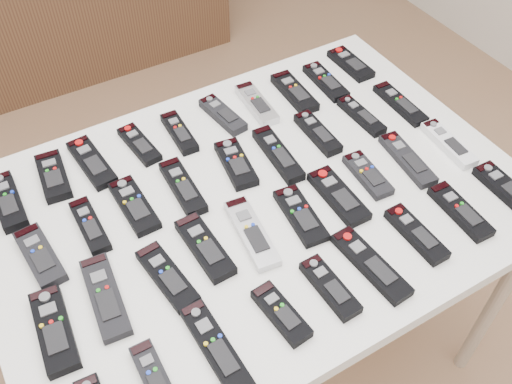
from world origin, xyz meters
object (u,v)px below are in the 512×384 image
remote_20 (105,297)px  remote_31 (216,347)px  remote_19 (54,330)px  remote_16 (318,133)px  remote_9 (351,64)px  remote_34 (371,264)px  remote_8 (326,82)px  remote_14 (236,164)px  remote_2 (92,162)px  remote_18 (400,104)px  remote_32 (281,313)px  remote_10 (40,256)px  remote_37 (506,189)px  remote_7 (294,92)px  remote_30 (154,378)px  remote_5 (223,115)px  remote_26 (368,175)px  remote_36 (460,211)px  remote_11 (90,226)px  remote_35 (416,234)px  remote_17 (361,116)px  remote_6 (257,104)px  remote_22 (205,247)px  remote_28 (449,144)px  remote_33 (330,287)px  remote_27 (407,159)px  remote_25 (338,196)px  remote_1 (53,176)px  remote_21 (167,276)px  remote_4 (179,133)px  remote_3 (139,144)px  table (256,213)px  remote_0 (8,201)px  remote_23 (252,233)px  remote_15 (278,154)px  remote_24 (301,215)px  remote_13 (183,187)px

remote_20 → remote_31: size_ratio=0.96×
remote_19 → remote_16: bearing=20.4°
remote_9 → remote_34: (-0.40, -0.60, 0.00)m
remote_8 → remote_14: size_ratio=1.06×
remote_34 → remote_2: bearing=120.4°
remote_18 → remote_32: 0.74m
remote_19 → remote_2: bearing=66.7°
remote_10 → remote_37: 1.07m
remote_7 → remote_30: size_ratio=1.22×
remote_16 → remote_5: bearing=134.7°
remote_26 → remote_36: bearing=-56.8°
remote_11 → remote_35: remote_35 is taller
remote_17 → remote_36: bearing=-93.0°
remote_6 → remote_22: bearing=-129.7°
remote_14 → remote_28: bearing=-14.2°
remote_22 → remote_33: same height
remote_20 → remote_27: (0.79, -0.00, -0.00)m
remote_2 → remote_25: size_ratio=1.03×
remote_1 → remote_8: remote_1 is taller
remote_9 → remote_33: bearing=-130.4°
remote_16 → remote_21: size_ratio=0.93×
remote_4 → remote_27: bearing=-37.5°
remote_21 → remote_33: size_ratio=1.15×
remote_3 → remote_16: size_ratio=0.94×
remote_1 → remote_6: 0.56m
remote_21 → remote_33: bearing=-41.6°
remote_21 → remote_26: size_ratio=1.18×
remote_32 → remote_33: bearing=-4.9°
remote_26 → remote_21: bearing=-173.5°
table → remote_25: size_ratio=6.94×
remote_4 → remote_8: size_ratio=0.92×
table → remote_14: remote_14 is taller
table → remote_32: size_ratio=8.70×
remote_0 → remote_19: bearing=-89.6°
remote_28 → remote_31: 0.80m
remote_5 → remote_20: bearing=-148.7°
remote_28 → remote_23: bearing=-175.9°
remote_7 → remote_15: bearing=-129.7°
remote_28 → remote_21: bearing=-175.0°
remote_35 → remote_37: (0.27, -0.00, -0.00)m
remote_5 → remote_16: bearing=-54.2°
table → remote_37: 0.60m
remote_18 → remote_24: same height
remote_17 → remote_22: size_ratio=0.90×
remote_1 → remote_23: bearing=-44.2°
remote_13 → remote_14: remote_13 is taller
remote_0 → remote_8: remote_0 is taller
remote_11 → remote_31: remote_11 is taller
remote_11 → remote_20: bearing=-100.1°
remote_26 → remote_18: bearing=39.1°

